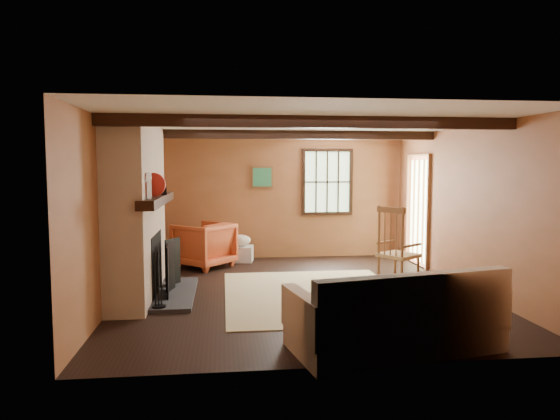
{
  "coord_description": "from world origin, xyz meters",
  "views": [
    {
      "loc": [
        -1.07,
        -7.03,
        1.81
      ],
      "look_at": [
        -0.21,
        0.4,
        1.15
      ],
      "focal_mm": 32.0,
      "sensor_mm": 36.0,
      "label": 1
    }
  ],
  "objects": [
    {
      "name": "armchair",
      "position": [
        -1.42,
        1.92,
        0.41
      ],
      "size": [
        1.25,
        1.24,
        0.81
      ],
      "primitive_type": "imported",
      "rotation": [
        0.0,
        0.0,
        -2.3
      ],
      "color": "#BF6026",
      "rests_on": "ground"
    },
    {
      "name": "laundry_basket",
      "position": [
        -0.76,
        2.39,
        0.15
      ],
      "size": [
        0.55,
        0.46,
        0.3
      ],
      "primitive_type": "cube",
      "rotation": [
        0.0,
        0.0,
        -0.16
      ],
      "color": "silver",
      "rests_on": "ground"
    },
    {
      "name": "rocking_chair",
      "position": [
        1.53,
        0.14,
        0.52
      ],
      "size": [
        0.99,
        0.88,
        1.23
      ],
      "rotation": [
        0.0,
        0.0,
        2.17
      ],
      "color": "tan",
      "rests_on": "ground"
    },
    {
      "name": "fireplace",
      "position": [
        -2.23,
        -0.0,
        1.1
      ],
      "size": [
        1.02,
        2.3,
        2.4
      ],
      "color": "#AD6542",
      "rests_on": "ground"
    },
    {
      "name": "rug",
      "position": [
        0.2,
        -0.2,
        0.0
      ],
      "size": [
        2.5,
        3.0,
        0.01
      ],
      "primitive_type": "cube",
      "color": "#D1B88B",
      "rests_on": "ground"
    },
    {
      "name": "sofa",
      "position": [
        0.63,
        -2.4,
        0.3
      ],
      "size": [
        2.2,
        1.3,
        0.83
      ],
      "rotation": [
        0.0,
        0.0,
        0.2
      ],
      "color": "silver",
      "rests_on": "ground"
    },
    {
      "name": "room_envelope",
      "position": [
        0.22,
        0.26,
        1.63
      ],
      "size": [
        5.02,
        5.52,
        2.44
      ],
      "color": "#A05A39",
      "rests_on": "ground"
    },
    {
      "name": "firewood_pile",
      "position": [
        -1.79,
        2.6,
        0.12
      ],
      "size": [
        0.67,
        0.12,
        0.24
      ],
      "color": "brown",
      "rests_on": "ground"
    },
    {
      "name": "basket_pillow",
      "position": [
        -0.76,
        2.39,
        0.41
      ],
      "size": [
        0.5,
        0.43,
        0.22
      ],
      "primitive_type": "ellipsoid",
      "rotation": [
        0.0,
        0.0,
        0.22
      ],
      "color": "silver",
      "rests_on": "laundry_basket"
    },
    {
      "name": "ground",
      "position": [
        0.0,
        0.0,
        0.0
      ],
      "size": [
        5.5,
        5.5,
        0.0
      ],
      "primitive_type": "plane",
      "color": "black",
      "rests_on": "ground"
    }
  ]
}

